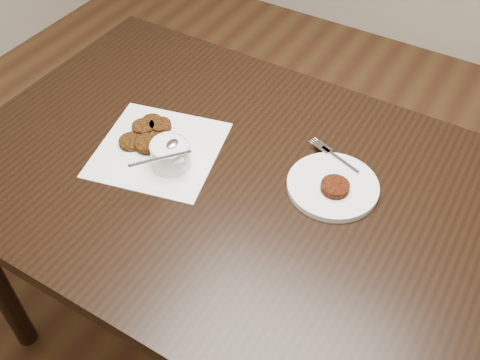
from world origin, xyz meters
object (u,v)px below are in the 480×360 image
napkin (159,150)px  sauce_ramekin (169,144)px  table (244,273)px  plate_with_patty (333,184)px

napkin → sauce_ramekin: bearing=-24.2°
table → plate_with_patty: 0.44m
napkin → sauce_ramekin: (0.06, -0.03, 0.07)m
plate_with_patty → sauce_ramekin: bearing=-160.2°
napkin → table: bearing=5.2°
table → napkin: size_ratio=4.83×
table → plate_with_patty: (0.18, 0.08, 0.39)m
table → sauce_ramekin: 0.48m
sauce_ramekin → plate_with_patty: 0.38m
sauce_ramekin → plate_with_patty: size_ratio=0.62×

